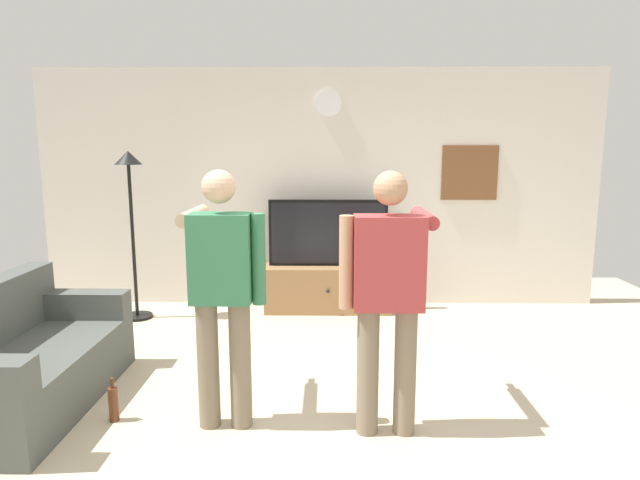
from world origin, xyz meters
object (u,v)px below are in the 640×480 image
at_px(wall_clock, 328,103).
at_px(television, 328,233).
at_px(person_standing_nearer_couch, 388,288).
at_px(side_couch, 23,363).
at_px(floor_lamp, 131,200).
at_px(framed_picture, 469,173).
at_px(tv_stand, 328,288).
at_px(beverage_bottle, 113,404).
at_px(person_standing_nearer_lamp, 222,286).

bearing_deg(wall_clock, television, -90.00).
height_order(television, person_standing_nearer_couch, person_standing_nearer_couch).
xyz_separation_m(person_standing_nearer_couch, side_couch, (-2.53, 0.32, -0.64)).
xyz_separation_m(floor_lamp, side_couch, (-0.10, -2.01, -0.96)).
bearing_deg(framed_picture, tv_stand, -169.59).
bearing_deg(framed_picture, beverage_bottle, -137.36).
bearing_deg(person_standing_nearer_couch, floor_lamp, 136.26).
xyz_separation_m(framed_picture, side_couch, (-3.77, -2.59, -1.22)).
distance_m(floor_lamp, person_standing_nearer_lamp, 2.67).
xyz_separation_m(television, person_standing_nearer_couch, (0.37, -2.67, 0.07)).
relative_size(tv_stand, person_standing_nearer_lamp, 0.84).
bearing_deg(framed_picture, person_standing_nearer_lamp, -128.81).
relative_size(tv_stand, framed_picture, 2.22).
bearing_deg(side_couch, floor_lamp, 87.29).
xyz_separation_m(framed_picture, beverage_bottle, (-3.05, -2.81, -1.42)).
bearing_deg(framed_picture, person_standing_nearer_couch, -113.00).
xyz_separation_m(person_standing_nearer_lamp, side_couch, (-1.48, 0.25, -0.63)).
bearing_deg(side_couch, wall_clock, 50.11).
bearing_deg(television, person_standing_nearer_couch, -82.15).
distance_m(tv_stand, person_standing_nearer_couch, 2.74).
xyz_separation_m(television, framed_picture, (1.61, 0.25, 0.66)).
height_order(framed_picture, person_standing_nearer_couch, framed_picture).
height_order(person_standing_nearer_lamp, side_couch, person_standing_nearer_lamp).
height_order(tv_stand, television, television).
distance_m(television, floor_lamp, 2.13).
bearing_deg(beverage_bottle, framed_picture, 42.64).
relative_size(floor_lamp, beverage_bottle, 5.86).
relative_size(floor_lamp, side_couch, 1.08).
xyz_separation_m(tv_stand, person_standing_nearer_couch, (0.37, -2.62, 0.70)).
bearing_deg(person_standing_nearer_lamp, side_couch, 170.45).
distance_m(person_standing_nearer_couch, side_couch, 2.63).
distance_m(tv_stand, floor_lamp, 2.32).
bearing_deg(wall_clock, side_couch, -129.89).
relative_size(person_standing_nearer_lamp, beverage_bottle, 5.53).
bearing_deg(tv_stand, side_couch, -133.27).
bearing_deg(beverage_bottle, side_couch, 163.21).
distance_m(floor_lamp, person_standing_nearer_couch, 3.39).
bearing_deg(framed_picture, wall_clock, -179.82).
distance_m(wall_clock, side_couch, 3.92).
xyz_separation_m(person_standing_nearer_couch, beverage_bottle, (-1.81, 0.11, -0.83)).
height_order(tv_stand, person_standing_nearer_lamp, person_standing_nearer_lamp).
bearing_deg(person_standing_nearer_couch, tv_stand, 97.99).
xyz_separation_m(tv_stand, wall_clock, (-0.00, 0.29, 2.05)).
bearing_deg(beverage_bottle, person_standing_nearer_lamp, -2.45).
relative_size(wall_clock, side_couch, 0.18).
distance_m(framed_picture, person_standing_nearer_couch, 3.22).
bearing_deg(framed_picture, television, -171.20).
height_order(television, floor_lamp, floor_lamp).
bearing_deg(side_couch, beverage_bottle, -16.79).
relative_size(framed_picture, person_standing_nearer_lamp, 0.38).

